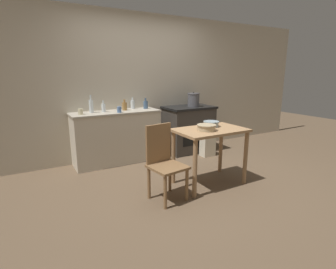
# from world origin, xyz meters

# --- Properties ---
(ground_plane) EXTENTS (14.00, 14.00, 0.00)m
(ground_plane) POSITION_xyz_m (0.00, 0.00, 0.00)
(ground_plane) COLOR brown
(wall_back) EXTENTS (8.00, 0.07, 2.55)m
(wall_back) POSITION_xyz_m (0.00, 1.58, 1.27)
(wall_back) COLOR beige
(wall_back) RESTS_ON ground_plane
(counter_cabinet) EXTENTS (1.48, 0.51, 0.89)m
(counter_cabinet) POSITION_xyz_m (-0.58, 1.31, 0.45)
(counter_cabinet) COLOR beige
(counter_cabinet) RESTS_ON ground_plane
(stove) EXTENTS (0.93, 0.63, 0.89)m
(stove) POSITION_xyz_m (0.86, 1.25, 0.45)
(stove) COLOR #38332D
(stove) RESTS_ON ground_plane
(work_table) EXTENTS (0.95, 0.61, 0.78)m
(work_table) POSITION_xyz_m (0.23, -0.19, 0.64)
(work_table) COLOR #A87F56
(work_table) RESTS_ON ground_plane
(chair) EXTENTS (0.45, 0.45, 0.92)m
(chair) POSITION_xyz_m (-0.52, -0.25, 0.48)
(chair) COLOR olive
(chair) RESTS_ON ground_plane
(flour_sack) EXTENTS (0.25, 0.18, 0.40)m
(flour_sack) POSITION_xyz_m (0.99, 0.80, 0.20)
(flour_sack) COLOR beige
(flour_sack) RESTS_ON ground_plane
(stock_pot) EXTENTS (0.23, 0.23, 0.28)m
(stock_pot) POSITION_xyz_m (0.92, 1.18, 1.02)
(stock_pot) COLOR #4C4C51
(stock_pot) RESTS_ON stove
(mixing_bowl_large) EXTENTS (0.22, 0.22, 0.08)m
(mixing_bowl_large) POSITION_xyz_m (0.34, -0.07, 0.83)
(mixing_bowl_large) COLOR #93A8B2
(mixing_bowl_large) RESTS_ON work_table
(mixing_bowl_small) EXTENTS (0.25, 0.25, 0.08)m
(mixing_bowl_small) POSITION_xyz_m (0.13, -0.24, 0.83)
(mixing_bowl_small) COLOR tan
(mixing_bowl_small) RESTS_ON work_table
(bottle_far_left) EXTENTS (0.08, 0.08, 0.19)m
(bottle_far_left) POSITION_xyz_m (-0.40, 1.36, 0.96)
(bottle_far_left) COLOR olive
(bottle_far_left) RESTS_ON counter_cabinet
(bottle_left) EXTENTS (0.07, 0.07, 0.20)m
(bottle_left) POSITION_xyz_m (-0.20, 1.49, 0.97)
(bottle_left) COLOR silver
(bottle_left) RESTS_ON counter_cabinet
(bottle_mid_left) EXTENTS (0.07, 0.07, 0.19)m
(bottle_mid_left) POSITION_xyz_m (-0.77, 1.34, 0.96)
(bottle_mid_left) COLOR silver
(bottle_mid_left) RESTS_ON counter_cabinet
(bottle_center_left) EXTENTS (0.07, 0.07, 0.29)m
(bottle_center_left) POSITION_xyz_m (-0.97, 1.37, 1.00)
(bottle_center_left) COLOR silver
(bottle_center_left) RESTS_ON counter_cabinet
(bottle_center) EXTENTS (0.08, 0.08, 0.19)m
(bottle_center) POSITION_xyz_m (-0.00, 1.37, 0.96)
(bottle_center) COLOR #3D5675
(bottle_center) RESTS_ON counter_cabinet
(cup_center_right) EXTENTS (0.07, 0.07, 0.10)m
(cup_center_right) POSITION_xyz_m (-0.57, 1.16, 0.94)
(cup_center_right) COLOR #4C6B99
(cup_center_right) RESTS_ON counter_cabinet
(cup_mid_right) EXTENTS (0.07, 0.07, 0.09)m
(cup_mid_right) POSITION_xyz_m (-1.16, 1.26, 0.93)
(cup_mid_right) COLOR beige
(cup_mid_right) RESTS_ON counter_cabinet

